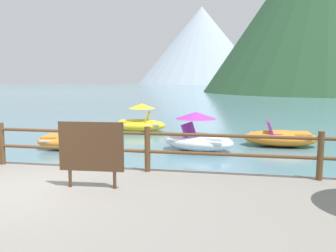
# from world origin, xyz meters

# --- Properties ---
(ground_plane) EXTENTS (200.00, 200.00, 0.00)m
(ground_plane) POSITION_xyz_m (0.00, 40.00, 0.00)
(ground_plane) COLOR slate
(dock_railing) EXTENTS (23.92, 0.12, 0.95)m
(dock_railing) POSITION_xyz_m (-0.00, 1.55, 0.97)
(dock_railing) COLOR brown
(dock_railing) RESTS_ON promenade_dock
(sign_board) EXTENTS (1.18, 0.12, 1.19)m
(sign_board) POSITION_xyz_m (1.00, 0.28, 1.13)
(sign_board) COLOR beige
(sign_board) RESTS_ON promenade_dock
(pedal_boat_0) EXTENTS (2.46, 1.57, 1.25)m
(pedal_boat_0) POSITION_xyz_m (-0.65, 9.49, 0.42)
(pedal_boat_0) COLOR yellow
(pedal_boat_0) RESTS_ON ground
(pedal_boat_2) EXTENTS (2.53, 1.21, 0.88)m
(pedal_boat_2) POSITION_xyz_m (5.07, 7.13, 0.29)
(pedal_boat_2) COLOR orange
(pedal_boat_2) RESTS_ON ground
(pedal_boat_3) EXTENTS (2.54, 1.60, 0.84)m
(pedal_boat_3) POSITION_xyz_m (-1.88, 5.38, 0.26)
(pedal_boat_3) COLOR orange
(pedal_boat_3) RESTS_ON ground
(pedal_boat_4) EXTENTS (2.53, 1.85, 1.27)m
(pedal_boat_4) POSITION_xyz_m (2.34, 5.83, 0.44)
(pedal_boat_4) COLOR white
(pedal_boat_4) RESTS_ON ground
(cliff_headland) EXTENTS (40.76, 40.76, 30.55)m
(cliff_headland) POSITION_xyz_m (16.91, 60.34, 14.34)
(cliff_headland) COLOR #284C2D
(cliff_headland) RESTS_ON ground
(distant_peak) EXTENTS (54.69, 54.69, 32.74)m
(distant_peak) POSITION_xyz_m (-11.34, 149.12, 16.37)
(distant_peak) COLOR #9EADBC
(distant_peak) RESTS_ON ground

